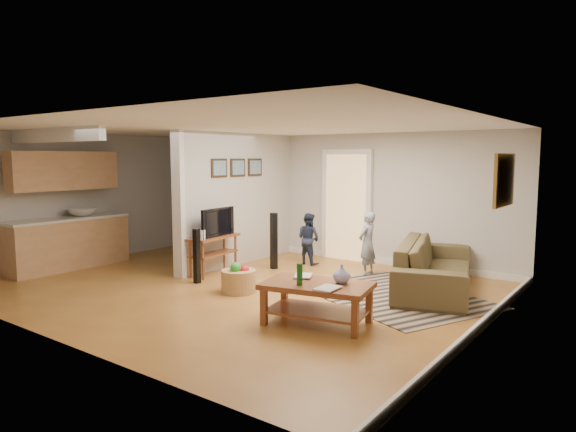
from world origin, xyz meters
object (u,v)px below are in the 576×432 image
Objects in this scene: sofa at (434,290)px; toddler at (308,264)px; child at (367,275)px; coffee_table at (319,292)px; speaker_left at (197,256)px; speaker_right at (274,241)px; toy_basket at (239,280)px; tv_console at (214,239)px.

toddler reaches higher than sofa.
coffee_table is at bearing 19.22° from child.
speaker_right is at bearing 77.78° from speaker_left.
toy_basket is 0.47× the size of child.
child is (1.62, 0.54, -0.52)m from speaker_right.
coffee_table reaches higher than sofa.
speaker_right is 1.05× the size of toddler.
child is at bearing 35.56° from speaker_right.
speaker_right is at bearing 137.61° from coffee_table.
tv_console reaches higher than speaker_left.
speaker_left is 0.81× the size of child.
speaker_right is at bearing 109.85° from toy_basket.
speaker_left is (0.26, -0.66, -0.16)m from tv_console.
toy_basket is (0.59, -1.63, -0.32)m from speaker_right.
speaker_left is at bearing -85.07° from speaker_right.
toy_basket is 2.39m from toddler.
speaker_right is (-2.94, -0.26, 0.52)m from sofa.
speaker_right is at bearing 51.38° from tv_console.
child is at bearing 178.80° from toddler.
child is (1.03, 2.18, -0.19)m from toy_basket.
sofa is at bearing 29.44° from speaker_left.
speaker_left is (-3.28, -1.86, 0.45)m from sofa.
speaker_right is 0.93m from toddler.
sofa is 3.80m from speaker_left.
toddler is (-2.66, 0.46, 0.00)m from sofa.
speaker_left is at bearing -38.72° from child.
tv_console is at bearing 111.19° from speaker_left.
child is 1.13× the size of toddler.
speaker_right reaches higher than coffee_table.
speaker_right is 1.79m from child.
coffee_table is 1.45× the size of toddler.
coffee_table is 2.73× the size of toy_basket.
speaker_left is 0.86× the size of speaker_right.
speaker_left reaches higher than child.
speaker_left is at bearing 103.13° from sofa.
toddler is (-2.09, 2.89, -0.40)m from coffee_table.
sofa is at bearing 38.90° from toy_basket.
coffee_table is 1.60× the size of speaker_left.
coffee_table is (-0.57, -2.43, 0.40)m from sofa.
toy_basket is at bearing -21.60° from child.
toddler is at bearing 63.66° from sofa.
speaker_right is (0.60, 0.94, -0.09)m from tv_console.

